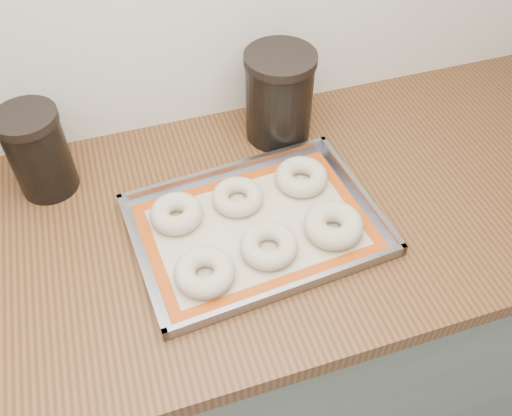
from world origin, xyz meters
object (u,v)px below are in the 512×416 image
object	(u,v)px
bagel_back_mid	(238,197)
canister_right	(279,96)
bagel_back_left	(176,214)
canister_mid	(38,152)
baking_tray	(256,227)
bagel_front_mid	(269,246)
bagel_front_right	(334,225)
bagel_back_right	(301,177)
bagel_front_left	(205,272)

from	to	relation	value
bagel_back_mid	canister_right	xyz separation A→B (m)	(0.15, 0.18, 0.08)
bagel_back_left	canister_right	xyz separation A→B (m)	(0.27, 0.19, 0.08)
canister_mid	baking_tray	bearing A→B (deg)	-33.22
baking_tray	bagel_back_mid	distance (m)	0.08
bagel_back_left	bagel_front_mid	bearing A→B (deg)	-41.46
bagel_front_right	canister_mid	size ratio (longest dim) A/B	0.61
bagel_back_left	canister_right	world-z (taller)	canister_right
bagel_back_right	canister_right	bearing A→B (deg)	87.05
bagel_front_left	bagel_front_right	world-z (taller)	bagel_front_right
bagel_front_mid	bagel_back_right	xyz separation A→B (m)	(0.12, 0.15, 0.00)
bagel_back_mid	canister_right	distance (m)	0.25
bagel_front_left	bagel_back_right	xyz separation A→B (m)	(0.25, 0.17, -0.00)
bagel_front_mid	canister_right	size ratio (longest dim) A/B	0.53
bagel_front_left	baking_tray	bearing A→B (deg)	35.02
bagel_front_mid	bagel_back_right	size ratio (longest dim) A/B	0.99
bagel_back_mid	canister_mid	xyz separation A→B (m)	(-0.35, 0.17, 0.07)
bagel_back_right	bagel_front_left	bearing A→B (deg)	-145.35
bagel_back_left	bagel_back_right	xyz separation A→B (m)	(0.26, 0.02, -0.00)
bagel_front_right	bagel_back_left	world-z (taller)	bagel_front_right
bagel_front_right	bagel_back_mid	size ratio (longest dim) A/B	1.11
bagel_front_right	canister_mid	distance (m)	0.59
bagel_front_right	bagel_back_mid	xyz separation A→B (m)	(-0.15, 0.13, -0.00)
bagel_back_left	canister_right	bearing A→B (deg)	34.90
bagel_back_left	bagel_back_mid	bearing A→B (deg)	3.83
bagel_front_left	bagel_back_right	bearing A→B (deg)	34.65
bagel_back_right	canister_mid	size ratio (longest dim) A/B	0.58
canister_right	bagel_back_left	bearing A→B (deg)	-145.10
bagel_back_mid	bagel_front_right	bearing A→B (deg)	-40.70
bagel_back_mid	bagel_back_right	xyz separation A→B (m)	(0.14, 0.01, 0.00)
bagel_back_left	bagel_back_mid	distance (m)	0.12
bagel_back_mid	bagel_back_right	size ratio (longest dim) A/B	0.94
canister_right	bagel_back_mid	bearing A→B (deg)	-129.18
bagel_front_left	bagel_back_right	distance (m)	0.30
bagel_front_left	canister_mid	world-z (taller)	canister_mid
baking_tray	bagel_back_left	distance (m)	0.15
bagel_back_mid	bagel_back_right	distance (m)	0.14
bagel_front_mid	canister_mid	bearing A→B (deg)	140.76
bagel_front_left	canister_right	bearing A→B (deg)	53.13
baking_tray	bagel_front_right	distance (m)	0.15
bagel_front_mid	bagel_front_right	bearing A→B (deg)	3.02
baking_tray	bagel_front_mid	world-z (taller)	bagel_front_mid
canister_mid	bagel_back_right	bearing A→B (deg)	-17.52
bagel_front_left	bagel_back_mid	bearing A→B (deg)	55.99
bagel_front_mid	canister_right	distance (m)	0.35
canister_mid	bagel_front_left	bearing A→B (deg)	-52.95
bagel_front_left	bagel_back_left	world-z (taller)	same
baking_tray	canister_right	bearing A→B (deg)	62.34
bagel_front_right	bagel_back_right	bearing A→B (deg)	94.05
bagel_front_right	canister_right	xyz separation A→B (m)	(-0.00, 0.31, 0.08)
bagel_back_mid	bagel_back_right	bearing A→B (deg)	5.09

